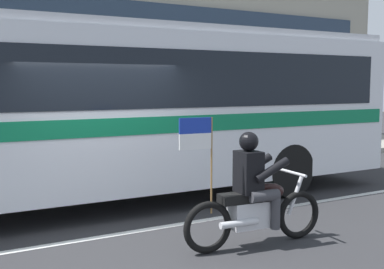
{
  "coord_description": "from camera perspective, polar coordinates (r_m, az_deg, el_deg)",
  "views": [
    {
      "loc": [
        -2.39,
        -7.08,
        2.19
      ],
      "look_at": [
        1.25,
        -0.65,
        1.41
      ],
      "focal_mm": 44.87,
      "sensor_mm": 36.0,
      "label": 1
    }
  ],
  "objects": [
    {
      "name": "lane_center_stripe",
      "position": [
        7.24,
        -9.01,
        -11.64
      ],
      "size": [
        26.6,
        0.14,
        0.01
      ],
      "primitive_type": "cube",
      "color": "silver",
      "rests_on": "ground_plane"
    },
    {
      "name": "motorcycle_with_rider",
      "position": [
        6.57,
        7.4,
        -7.45
      ],
      "size": [
        2.19,
        0.64,
        1.78
      ],
      "color": "black",
      "rests_on": "ground_plane"
    },
    {
      "name": "transit_bus",
      "position": [
        8.87,
        -8.41,
        3.95
      ],
      "size": [
        10.92,
        2.74,
        3.22
      ],
      "color": "silver",
      "rests_on": "ground_plane"
    },
    {
      "name": "sidewalk_curb",
      "position": [
        12.59,
        -18.18,
        -3.98
      ],
      "size": [
        28.0,
        3.8,
        0.15
      ],
      "primitive_type": "cube",
      "color": "gray",
      "rests_on": "ground_plane"
    },
    {
      "name": "ground_plane",
      "position": [
        7.79,
        -10.59,
        -10.45
      ],
      "size": [
        60.0,
        60.0,
        0.0
      ],
      "primitive_type": "plane",
      "color": "#2B2B2D"
    }
  ]
}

